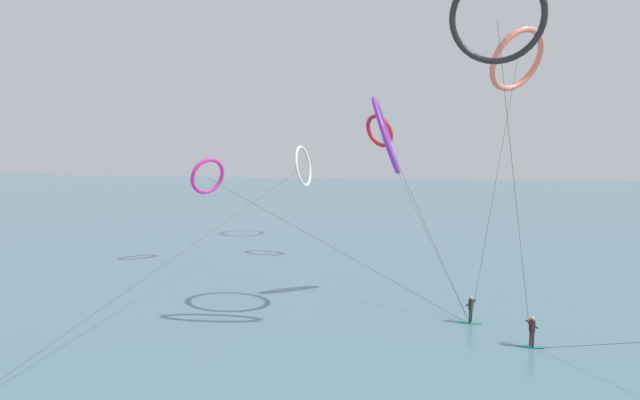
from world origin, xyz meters
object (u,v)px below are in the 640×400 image
at_px(kite_crimson, 380,131).
at_px(surfer_emerald, 471,311).
at_px(surfer_teal, 532,334).
at_px(kite_charcoal, 497,17).
at_px(kite_coral, 517,60).
at_px(kite_magenta, 208,176).
at_px(kite_ivory, 303,166).
at_px(kite_violet, 386,135).

bearing_deg(kite_crimson, surfer_emerald, 153.08).
height_order(surfer_teal, kite_charcoal, kite_charcoal).
bearing_deg(kite_crimson, kite_coral, 166.10).
height_order(kite_magenta, kite_coral, kite_coral).
height_order(kite_ivory, kite_coral, kite_coral).
bearing_deg(surfer_emerald, kite_magenta, 78.97).
relative_size(kite_magenta, kite_coral, 1.36).
relative_size(kite_magenta, kite_violet, 1.80).
bearing_deg(kite_ivory, kite_magenta, 170.51).
xyz_separation_m(kite_ivory, kite_coral, (21.77, -27.29, 7.73)).
bearing_deg(kite_violet, kite_magenta, 48.91).
xyz_separation_m(surfer_emerald, kite_ivory, (-19.14, 31.48, 7.82)).
height_order(surfer_teal, kite_magenta, kite_magenta).
relative_size(kite_ivory, kite_coral, 2.92).
height_order(surfer_emerald, kite_charcoal, kite_charcoal).
bearing_deg(kite_charcoal, kite_crimson, -63.17).
xyz_separation_m(surfer_emerald, kite_violet, (-5.28, 0.31, 10.66)).
bearing_deg(surfer_teal, kite_magenta, -143.49).
relative_size(surfer_emerald, kite_coral, 0.09).
bearing_deg(kite_magenta, kite_violet, 85.04).
relative_size(kite_crimson, kite_charcoal, 1.05).
relative_size(kite_coral, kite_crimson, 0.89).
distance_m(kite_crimson, kite_violet, 18.72).
bearing_deg(kite_charcoal, kite_violet, -29.87).
relative_size(surfer_emerald, kite_crimson, 0.08).
xyz_separation_m(surfer_emerald, kite_magenta, (-23.45, 13.86, 7.35)).
bearing_deg(surfer_teal, kite_crimson, -173.44).
xyz_separation_m(surfer_emerald, kite_charcoal, (0.88, -4.00, 16.49)).
bearing_deg(kite_magenta, kite_crimson, 139.65).
bearing_deg(kite_violet, kite_charcoal, -129.44).
xyz_separation_m(kite_coral, kite_charcoal, (-1.76, -8.19, 0.94)).
height_order(kite_magenta, kite_crimson, kite_crimson).
distance_m(surfer_emerald, kite_coral, 16.32).
relative_size(surfer_emerald, kite_magenta, 0.07).
xyz_separation_m(surfer_emerald, kite_crimson, (-8.17, 18.79, 11.54)).
height_order(surfer_teal, kite_violet, kite_violet).
bearing_deg(kite_magenta, kite_coral, 101.41).
relative_size(kite_ivory, kite_magenta, 2.15).
height_order(surfer_teal, surfer_emerald, same).
bearing_deg(kite_coral, surfer_teal, 48.65).
height_order(kite_crimson, kite_violet, kite_crimson).
relative_size(surfer_teal, kite_ivory, 0.03).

